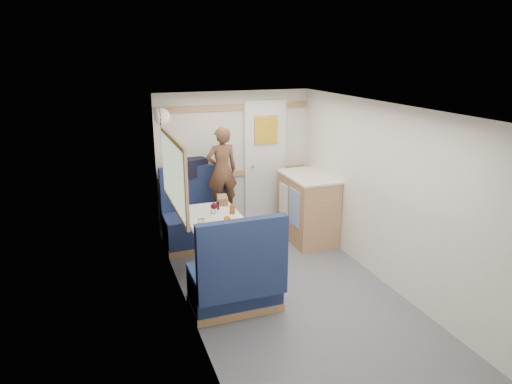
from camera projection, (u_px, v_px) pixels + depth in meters
name	position (u px, v px, depth m)	size (l,w,h in m)	color
floor	(300.00, 304.00, 4.72)	(4.50, 4.50, 0.00)	#515156
ceiling	(307.00, 110.00, 4.13)	(4.50, 4.50, 0.00)	silver
wall_back	(235.00, 163.00, 6.45)	(2.20, 0.02, 2.00)	silver
wall_left	(192.00, 228.00, 4.07)	(0.02, 4.50, 2.00)	silver
wall_right	(398.00, 202.00, 4.78)	(0.02, 4.50, 2.00)	silver
oak_trim_low	(235.00, 173.00, 6.48)	(2.15, 0.02, 0.08)	#9B6F46
oak_trim_high	(234.00, 107.00, 6.20)	(2.15, 0.02, 0.08)	#9B6F46
side_window	(173.00, 174.00, 4.90)	(0.04, 1.30, 0.72)	gray
rear_door	(265.00, 163.00, 6.57)	(0.62, 0.12, 1.86)	white
dinette_table	(213.00, 228.00, 5.24)	(0.62, 0.92, 0.72)	white
bench_far	(198.00, 224.00, 6.10)	(0.90, 0.59, 1.05)	#162248
bench_near	(236.00, 283.00, 4.55)	(0.90, 0.59, 1.05)	#162248
ledge	(192.00, 177.00, 6.16)	(0.90, 0.14, 0.04)	#9B6F46
dome_light	(162.00, 117.00, 5.53)	(0.20, 0.20, 0.20)	white
galley_counter	(307.00, 207.00, 6.24)	(0.57, 0.92, 0.92)	#9B6F46
person	(222.00, 170.00, 5.95)	(0.42, 0.27, 1.14)	brown
duffel_bag	(189.00, 168.00, 6.10)	(0.49, 0.23, 0.23)	black
tray	(220.00, 220.00, 5.04)	(0.24, 0.32, 0.02)	white
orange_fruit	(227.00, 219.00, 4.93)	(0.08, 0.08, 0.08)	orange
cheese_block	(233.00, 220.00, 4.96)	(0.10, 0.06, 0.04)	#E7D285
wine_glass	(214.00, 207.00, 5.11)	(0.08, 0.08, 0.17)	white
tumbler_left	(201.00, 224.00, 4.77)	(0.07, 0.07, 0.12)	white
tumbler_right	(213.00, 209.00, 5.24)	(0.06, 0.06, 0.10)	white
beer_glass	(232.00, 209.00, 5.24)	(0.06, 0.06, 0.10)	brown
pepper_grinder	(218.00, 206.00, 5.38)	(0.03, 0.03, 0.09)	black
salt_grinder	(215.00, 208.00, 5.30)	(0.04, 0.04, 0.09)	white
bread_loaf	(222.00, 200.00, 5.59)	(0.12, 0.22, 0.09)	olive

